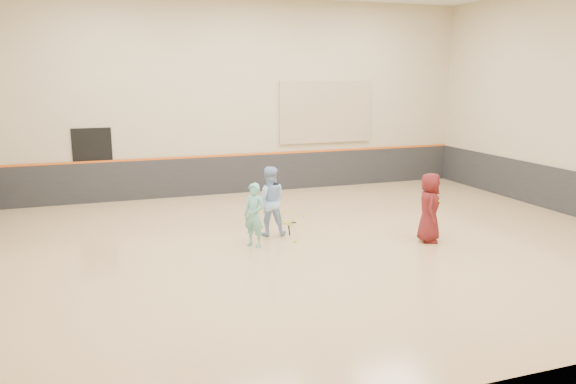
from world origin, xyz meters
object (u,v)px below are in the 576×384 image
object	(u,v)px
instructor	(269,201)
spare_racket	(285,220)
girl	(254,215)
young_man	(429,208)

from	to	relation	value
instructor	spare_racket	world-z (taller)	instructor
girl	instructor	size ratio (longest dim) A/B	0.86
girl	spare_racket	size ratio (longest dim) A/B	2.03
girl	young_man	bearing A→B (deg)	38.27
instructor	young_man	distance (m)	3.65
young_man	spare_racket	xyz separation A→B (m)	(-2.53, 2.55, -0.70)
girl	young_man	world-z (taller)	young_man
young_man	spare_racket	distance (m)	3.66
girl	instructor	bearing A→B (deg)	104.39
young_man	instructor	bearing A→B (deg)	90.95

